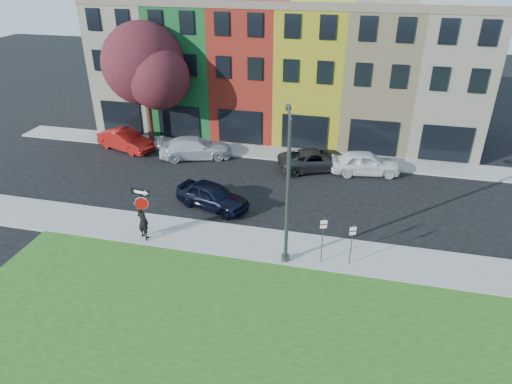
% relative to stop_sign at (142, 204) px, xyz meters
% --- Properties ---
extents(ground, '(120.00, 120.00, 0.00)m').
position_rel_stop_sign_xyz_m(ground, '(6.20, -1.88, -2.28)').
color(ground, black).
rests_on(ground, ground).
extents(sidewalk_near, '(40.00, 3.00, 0.12)m').
position_rel_stop_sign_xyz_m(sidewalk_near, '(8.20, 1.12, -2.22)').
color(sidewalk_near, gray).
rests_on(sidewalk_near, ground).
extents(sidewalk_far, '(40.00, 2.40, 0.12)m').
position_rel_stop_sign_xyz_m(sidewalk_far, '(3.20, 13.12, -2.22)').
color(sidewalk_far, gray).
rests_on(sidewalk_far, ground).
extents(rowhouse_block, '(30.00, 10.12, 10.00)m').
position_rel_stop_sign_xyz_m(rowhouse_block, '(3.70, 19.30, 2.71)').
color(rowhouse_block, beige).
rests_on(rowhouse_block, ground).
extents(stop_sign, '(1.05, 0.17, 3.04)m').
position_rel_stop_sign_xyz_m(stop_sign, '(0.00, 0.00, 0.00)').
color(stop_sign, black).
rests_on(stop_sign, sidewalk_near).
extents(man, '(0.97, 0.89, 1.88)m').
position_rel_stop_sign_xyz_m(man, '(-0.23, 0.31, -1.22)').
color(man, black).
rests_on(man, sidewalk_near).
extents(sedan_near, '(4.53, 5.58, 1.53)m').
position_rel_stop_sign_xyz_m(sedan_near, '(2.19, 4.37, -1.52)').
color(sedan_near, black).
rests_on(sedan_near, ground).
extents(parked_car_red, '(4.40, 5.59, 1.52)m').
position_rel_stop_sign_xyz_m(parked_car_red, '(-7.07, 11.38, -1.52)').
color(parked_car_red, maroon).
rests_on(parked_car_red, ground).
extents(parked_car_silver, '(5.45, 6.59, 1.52)m').
position_rel_stop_sign_xyz_m(parked_car_silver, '(-1.36, 11.16, -1.52)').
color(parked_car_silver, '#BBBBC0').
rests_on(parked_car_silver, ground).
extents(parked_car_dark, '(6.16, 6.84, 1.41)m').
position_rel_stop_sign_xyz_m(parked_car_dark, '(7.42, 11.15, -1.57)').
color(parked_car_dark, black).
rests_on(parked_car_dark, ground).
extents(parked_car_white, '(3.48, 5.30, 1.58)m').
position_rel_stop_sign_xyz_m(parked_car_white, '(10.83, 11.24, -1.49)').
color(parked_car_white, silver).
rests_on(parked_car_white, ground).
extents(street_lamp, '(0.82, 2.55, 7.19)m').
position_rel_stop_sign_xyz_m(street_lamp, '(7.30, 0.24, 1.47)').
color(street_lamp, '#424447').
rests_on(street_lamp, sidewalk_near).
extents(parking_sign_a, '(0.31, 0.14, 2.46)m').
position_rel_stop_sign_xyz_m(parking_sign_a, '(9.04, 0.31, -0.65)').
color(parking_sign_a, '#424447').
rests_on(parking_sign_a, sidewalk_near).
extents(parking_sign_b, '(0.30, 0.16, 2.18)m').
position_rel_stop_sign_xyz_m(parking_sign_b, '(10.39, 0.44, -0.80)').
color(parking_sign_b, '#424447').
rests_on(parking_sign_b, sidewalk_near).
extents(tree_purple, '(7.27, 6.36, 9.08)m').
position_rel_stop_sign_xyz_m(tree_purple, '(-5.70, 13.30, 3.74)').
color(tree_purple, black).
rests_on(tree_purple, sidewalk_far).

